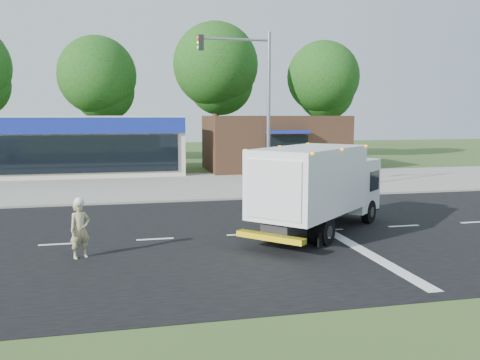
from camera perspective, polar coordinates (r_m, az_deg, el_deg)
The scene contains 11 objects.
ground at distance 17.36m, azimuth 0.48°, elevation -6.18°, with size 120.00×120.00×0.00m, color #385123.
road_asphalt at distance 17.36m, azimuth 0.48°, elevation -6.16°, with size 60.00×14.00×0.02m, color black.
sidewalk at distance 25.25m, azimuth -3.78°, elevation -1.80°, with size 60.00×2.40×0.12m, color gray.
parking_apron at distance 30.94m, azimuth -5.46°, elevation -0.23°, with size 60.00×9.00×0.02m, color gray.
lane_markings at distance 16.46m, azimuth 6.18°, elevation -6.91°, with size 55.20×7.00×0.01m.
ems_box_truck at distance 17.51m, azimuth 8.83°, elevation -0.36°, with size 6.39×6.18×3.02m.
emergency_worker at distance 15.10m, azimuth -17.52°, elevation -5.19°, with size 0.72×0.64×1.76m.
retail_strip_mall at distance 36.78m, azimuth -20.79°, elevation 3.65°, with size 18.00×6.20×4.00m.
brown_storefront at distance 38.05m, azimuth 3.88°, elevation 4.20°, with size 10.00×6.70×4.00m.
traffic_signal_pole at distance 24.84m, azimuth 1.78°, elevation 9.32°, with size 3.51×0.25×8.00m.
background_trees at distance 44.82m, azimuth -9.03°, elevation 11.47°, with size 36.77×7.39×12.10m.
Camera 1 is at (-3.86, -16.43, 4.04)m, focal length 38.00 mm.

